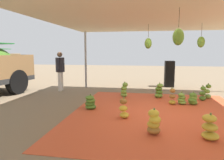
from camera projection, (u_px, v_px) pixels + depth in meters
ground_plane at (59, 109)px, 6.32m from camera, size 40.00×40.00×0.00m
tarp_orange at (159, 114)px, 5.82m from camera, size 5.53×4.90×0.01m
tent_canopy at (166, 17)px, 5.45m from camera, size 8.00×7.00×2.72m
banana_bunch_0 at (210, 128)px, 4.08m from camera, size 0.47×0.47×0.54m
banana_bunch_1 at (203, 94)px, 7.33m from camera, size 0.33×0.33×0.55m
banana_bunch_2 at (193, 99)px, 6.74m from camera, size 0.43×0.41×0.45m
banana_bunch_3 at (124, 90)px, 7.88m from camera, size 0.39×0.36×0.59m
banana_bunch_4 at (124, 109)px, 5.39m from camera, size 0.32×0.34×0.56m
banana_bunch_5 at (159, 91)px, 7.80m from camera, size 0.45×0.41×0.57m
banana_bunch_6 at (154, 123)px, 4.33m from camera, size 0.40×0.38×0.57m
banana_bunch_7 at (90, 103)px, 6.25m from camera, size 0.40×0.42×0.46m
banana_bunch_8 at (172, 97)px, 6.77m from camera, size 0.31×0.31×0.58m
banana_bunch_9 at (208, 92)px, 7.65m from camera, size 0.30×0.32×0.57m
banana_bunch_10 at (182, 99)px, 6.80m from camera, size 0.37×0.38×0.44m
worker_0 at (60, 68)px, 9.13m from camera, size 0.63×0.39×1.72m
speaker_stack at (169, 74)px, 10.22m from camera, size 0.49×0.48×1.28m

